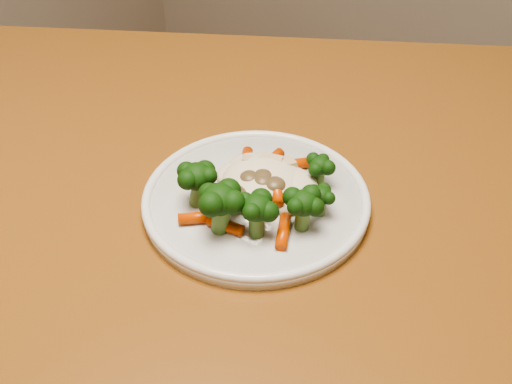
# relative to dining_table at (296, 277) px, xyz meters

# --- Properties ---
(dining_table) EXTENTS (1.47, 1.26, 0.75)m
(dining_table) POSITION_rel_dining_table_xyz_m (0.00, 0.00, 0.00)
(dining_table) COLOR brown
(dining_table) RESTS_ON ground
(plate) EXTENTS (0.24, 0.24, 0.01)m
(plate) POSITION_rel_dining_table_xyz_m (-0.05, -0.01, 0.10)
(plate) COLOR white
(plate) RESTS_ON dining_table
(meal) EXTENTS (0.16, 0.17, 0.05)m
(meal) POSITION_rel_dining_table_xyz_m (-0.04, -0.02, 0.13)
(meal) COLOR #F2E2C1
(meal) RESTS_ON plate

